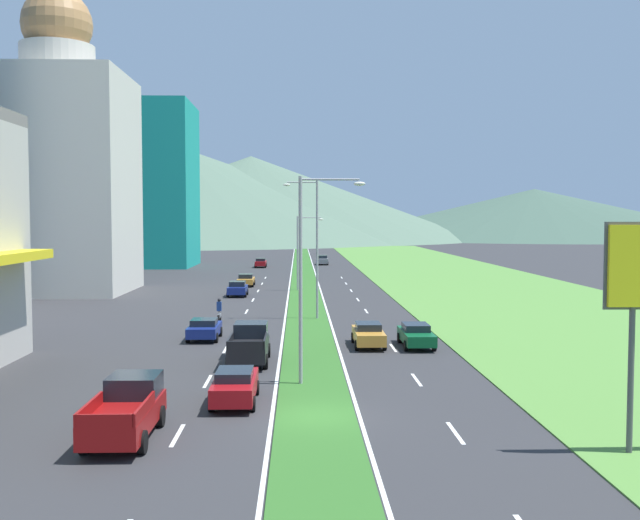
{
  "coord_description": "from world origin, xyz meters",
  "views": [
    {
      "loc": [
        -0.67,
        -28.61,
        7.9
      ],
      "look_at": [
        1.09,
        31.27,
        4.49
      ],
      "focal_mm": 40.98,
      "sensor_mm": 36.0,
      "label": 1
    }
  ],
  "objects_px": {
    "street_lamp_near": "(308,266)",
    "street_lamp_mid": "(314,241)",
    "car_0": "(238,289)",
    "motorcycle_rider": "(219,312)",
    "pickup_truck_0": "(250,344)",
    "car_2": "(204,329)",
    "car_3": "(261,263)",
    "car_7": "(235,385)",
    "pickup_truck_1": "(127,410)",
    "car_1": "(323,260)",
    "car_5": "(416,335)",
    "car_6": "(246,280)",
    "car_4": "(368,334)",
    "street_lamp_far": "(301,247)"
  },
  "relations": [
    {
      "from": "car_2",
      "to": "street_lamp_near",
      "type": "bearing_deg",
      "value": -153.37
    },
    {
      "from": "pickup_truck_1",
      "to": "street_lamp_mid",
      "type": "bearing_deg",
      "value": -13.56
    },
    {
      "from": "car_7",
      "to": "pickup_truck_1",
      "type": "xyz_separation_m",
      "value": [
        -3.49,
        -4.75,
        0.21
      ]
    },
    {
      "from": "street_lamp_near",
      "to": "street_lamp_far",
      "type": "distance_m",
      "value": 45.37
    },
    {
      "from": "street_lamp_near",
      "to": "motorcycle_rider",
      "type": "height_order",
      "value": "street_lamp_near"
    },
    {
      "from": "pickup_truck_0",
      "to": "motorcycle_rider",
      "type": "relative_size",
      "value": 2.7
    },
    {
      "from": "car_3",
      "to": "car_7",
      "type": "xyz_separation_m",
      "value": [
        3.39,
        -87.08,
        0.01
      ]
    },
    {
      "from": "car_6",
      "to": "pickup_truck_0",
      "type": "bearing_deg",
      "value": -175.64
    },
    {
      "from": "car_6",
      "to": "pickup_truck_0",
      "type": "relative_size",
      "value": 0.8
    },
    {
      "from": "pickup_truck_0",
      "to": "car_1",
      "type": "bearing_deg",
      "value": -4.62
    },
    {
      "from": "street_lamp_near",
      "to": "pickup_truck_1",
      "type": "relative_size",
      "value": 1.83
    },
    {
      "from": "pickup_truck_0",
      "to": "motorcycle_rider",
      "type": "height_order",
      "value": "pickup_truck_0"
    },
    {
      "from": "motorcycle_rider",
      "to": "street_lamp_mid",
      "type": "bearing_deg",
      "value": -79.61
    },
    {
      "from": "car_1",
      "to": "motorcycle_rider",
      "type": "bearing_deg",
      "value": -8.42
    },
    {
      "from": "car_5",
      "to": "motorcycle_rider",
      "type": "distance_m",
      "value": 17.44
    },
    {
      "from": "motorcycle_rider",
      "to": "street_lamp_far",
      "type": "bearing_deg",
      "value": -14.75
    },
    {
      "from": "street_lamp_near",
      "to": "street_lamp_mid",
      "type": "height_order",
      "value": "street_lamp_mid"
    },
    {
      "from": "car_2",
      "to": "pickup_truck_1",
      "type": "bearing_deg",
      "value": 179.83
    },
    {
      "from": "car_5",
      "to": "car_1",
      "type": "bearing_deg",
      "value": -177.78
    },
    {
      "from": "street_lamp_near",
      "to": "street_lamp_far",
      "type": "bearing_deg",
      "value": 90.22
    },
    {
      "from": "car_1",
      "to": "motorcycle_rider",
      "type": "relative_size",
      "value": 2.21
    },
    {
      "from": "car_7",
      "to": "street_lamp_near",
      "type": "bearing_deg",
      "value": -42.92
    },
    {
      "from": "pickup_truck_0",
      "to": "pickup_truck_1",
      "type": "distance_m",
      "value": 14.23
    },
    {
      "from": "pickup_truck_1",
      "to": "motorcycle_rider",
      "type": "bearing_deg",
      "value": -0.28
    },
    {
      "from": "street_lamp_far",
      "to": "pickup_truck_1",
      "type": "height_order",
      "value": "street_lamp_far"
    },
    {
      "from": "car_1",
      "to": "car_5",
      "type": "distance_m",
      "value": 80.29
    },
    {
      "from": "car_2",
      "to": "car_7",
      "type": "distance_m",
      "value": 16.87
    },
    {
      "from": "car_3",
      "to": "car_5",
      "type": "distance_m",
      "value": 74.8
    },
    {
      "from": "car_0",
      "to": "motorcycle_rider",
      "type": "height_order",
      "value": "motorcycle_rider"
    },
    {
      "from": "car_0",
      "to": "car_5",
      "type": "bearing_deg",
      "value": -155.61
    },
    {
      "from": "street_lamp_mid",
      "to": "pickup_truck_0",
      "type": "relative_size",
      "value": 2.01
    },
    {
      "from": "street_lamp_far",
      "to": "car_4",
      "type": "xyz_separation_m",
      "value": [
        4.07,
        -35.02,
        -4.01
      ]
    },
    {
      "from": "car_0",
      "to": "pickup_truck_0",
      "type": "distance_m",
      "value": 34.3
    },
    {
      "from": "car_4",
      "to": "car_6",
      "type": "distance_m",
      "value": 41.85
    },
    {
      "from": "car_6",
      "to": "motorcycle_rider",
      "type": "xyz_separation_m",
      "value": [
        0.08,
        -29.52,
        0.01
      ]
    },
    {
      "from": "pickup_truck_1",
      "to": "car_1",
      "type": "bearing_deg",
      "value": -6.0
    },
    {
      "from": "street_lamp_mid",
      "to": "motorcycle_rider",
      "type": "distance_m",
      "value": 9.16
    },
    {
      "from": "car_5",
      "to": "car_7",
      "type": "distance_m",
      "value": 16.77
    },
    {
      "from": "car_3",
      "to": "street_lamp_far",
      "type": "bearing_deg",
      "value": -170.56
    },
    {
      "from": "street_lamp_mid",
      "to": "car_0",
      "type": "distance_m",
      "value": 19.38
    },
    {
      "from": "car_2",
      "to": "pickup_truck_0",
      "type": "distance_m",
      "value": 8.24
    },
    {
      "from": "pickup_truck_0",
      "to": "street_lamp_near",
      "type": "bearing_deg",
      "value": -150.96
    },
    {
      "from": "car_0",
      "to": "car_5",
      "type": "height_order",
      "value": "car_0"
    },
    {
      "from": "car_7",
      "to": "car_6",
      "type": "bearing_deg",
      "value": 3.61
    },
    {
      "from": "car_2",
      "to": "car_3",
      "type": "xyz_separation_m",
      "value": [
        0.03,
        70.56,
        0.04
      ]
    },
    {
      "from": "car_6",
      "to": "pickup_truck_0",
      "type": "height_order",
      "value": "pickup_truck_0"
    },
    {
      "from": "car_3",
      "to": "motorcycle_rider",
      "type": "distance_m",
      "value": 62.35
    },
    {
      "from": "car_3",
      "to": "pickup_truck_0",
      "type": "distance_m",
      "value": 78.11
    },
    {
      "from": "car_2",
      "to": "pickup_truck_0",
      "type": "bearing_deg",
      "value": -155.26
    },
    {
      "from": "car_7",
      "to": "street_lamp_far",
      "type": "bearing_deg",
      "value": -3.49
    }
  ]
}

